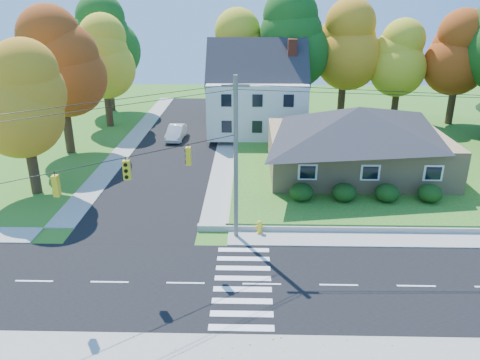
{
  "coord_description": "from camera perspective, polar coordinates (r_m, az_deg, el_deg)",
  "views": [
    {
      "loc": [
        -0.67,
        -20.74,
        13.94
      ],
      "look_at": [
        -1.32,
        8.0,
        2.71
      ],
      "focal_mm": 35.0,
      "sensor_mm": 36.0,
      "label": 1
    }
  ],
  "objects": [
    {
      "name": "lawn",
      "position": [
        46.0,
        18.54,
        2.89
      ],
      "size": [
        30.0,
        30.0,
        0.5
      ],
      "primitive_type": "cube",
      "color": "#3D7923",
      "rests_on": "ground"
    },
    {
      "name": "tree_lot_2",
      "position": [
        55.99,
        12.76,
        15.74
      ],
      "size": [
        7.28,
        7.28,
        13.56
      ],
      "color": "#3F2A19",
      "rests_on": "lawn"
    },
    {
      "name": "road_cross",
      "position": [
        49.32,
        -7.33,
        4.76
      ],
      "size": [
        8.0,
        44.0,
        0.02
      ],
      "primitive_type": "cube",
      "color": "black",
      "rests_on": "ground"
    },
    {
      "name": "tree_west_1",
      "position": [
        46.44,
        -21.21,
        13.18
      ],
      "size": [
        7.28,
        7.28,
        13.56
      ],
      "color": "#3F2A19",
      "rests_on": "ground"
    },
    {
      "name": "ranch_house",
      "position": [
        39.23,
        14.06,
        4.9
      ],
      "size": [
        14.6,
        10.6,
        5.4
      ],
      "color": "tan",
      "rests_on": "lawn"
    },
    {
      "name": "traffic_infrastructure",
      "position": [
        23.78,
        2.45,
        -0.38
      ],
      "size": [
        38.1,
        10.66,
        10.0
      ],
      "color": "#666059",
      "rests_on": "ground"
    },
    {
      "name": "tree_west_0",
      "position": [
        37.21,
        -25.08,
        8.85
      ],
      "size": [
        6.16,
        6.16,
        11.47
      ],
      "color": "#3F2A19",
      "rests_on": "ground"
    },
    {
      "name": "white_car",
      "position": [
        49.68,
        -7.81,
        5.76
      ],
      "size": [
        1.78,
        4.57,
        1.48
      ],
      "primitive_type": "imported",
      "rotation": [
        0.0,
        0.0,
        -0.05
      ],
      "color": "silver",
      "rests_on": "road_cross"
    },
    {
      "name": "ground",
      "position": [
        25.0,
        2.67,
        -12.58
      ],
      "size": [
        120.0,
        120.0,
        0.0
      ],
      "primitive_type": "plane",
      "color": "#3D7923"
    },
    {
      "name": "tree_lot_0",
      "position": [
        55.04,
        -0.1,
        15.47
      ],
      "size": [
        6.72,
        6.72,
        12.51
      ],
      "color": "#3F2A19",
      "rests_on": "lawn"
    },
    {
      "name": "fire_hydrant",
      "position": [
        29.63,
        2.39,
        -5.8
      ],
      "size": [
        0.51,
        0.4,
        0.91
      ],
      "color": "yellow",
      "rests_on": "ground"
    },
    {
      "name": "sidewalk_north",
      "position": [
        29.26,
        2.47,
        -7.05
      ],
      "size": [
        90.0,
        2.0,
        0.08
      ],
      "primitive_type": "cube",
      "color": "#9C9A90",
      "rests_on": "ground"
    },
    {
      "name": "sidewalk_south",
      "position": [
        21.01,
        2.98,
        -20.12
      ],
      "size": [
        90.0,
        2.0,
        0.08
      ],
      "primitive_type": "cube",
      "color": "#9C9A90",
      "rests_on": "ground"
    },
    {
      "name": "road_main",
      "position": [
        24.99,
        2.67,
        -12.57
      ],
      "size": [
        90.0,
        8.0,
        0.02
      ],
      "primitive_type": "cube",
      "color": "black",
      "rests_on": "ground"
    },
    {
      "name": "tree_west_2",
      "position": [
        55.55,
        -16.32,
        14.18
      ],
      "size": [
        6.72,
        6.72,
        12.51
      ],
      "color": "#3F2A19",
      "rests_on": "ground"
    },
    {
      "name": "colonial_house",
      "position": [
        49.63,
        2.13,
        10.46
      ],
      "size": [
        10.4,
        8.4,
        9.6
      ],
      "color": "silver",
      "rests_on": "lawn"
    },
    {
      "name": "tree_lot_1",
      "position": [
        54.11,
        6.52,
        16.63
      ],
      "size": [
        7.84,
        7.84,
        14.6
      ],
      "color": "#3F2A19",
      "rests_on": "lawn"
    },
    {
      "name": "tree_west_3",
      "position": [
        63.63,
        -16.11,
        16.2
      ],
      "size": [
        7.84,
        7.84,
        14.6
      ],
      "color": "#3F2A19",
      "rests_on": "ground"
    },
    {
      "name": "tree_lot_3",
      "position": [
        56.61,
        18.98,
        13.86
      ],
      "size": [
        6.16,
        6.16,
        11.47
      ],
      "color": "#3F2A19",
      "rests_on": "lawn"
    },
    {
      "name": "tree_lot_4",
      "position": [
        57.68,
        25.21,
        13.8
      ],
      "size": [
        6.72,
        6.72,
        12.51
      ],
      "color": "#3F2A19",
      "rests_on": "lawn"
    },
    {
      "name": "hedge_row",
      "position": [
        34.11,
        15.06,
        -1.48
      ],
      "size": [
        10.7,
        1.7,
        1.27
      ],
      "color": "#163A10",
      "rests_on": "lawn"
    }
  ]
}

